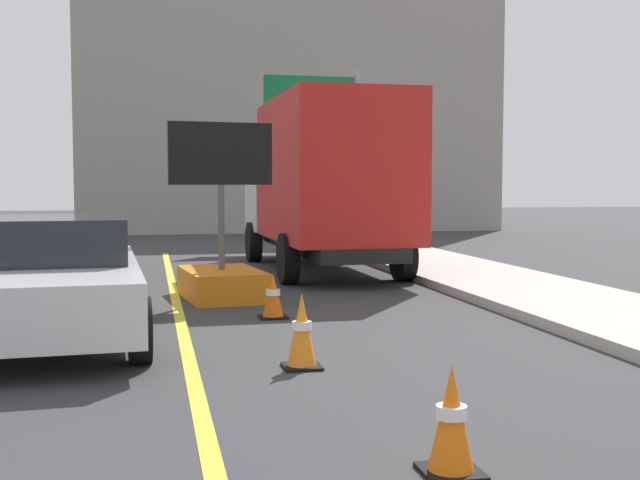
{
  "coord_description": "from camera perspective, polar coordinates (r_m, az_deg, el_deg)",
  "views": [
    {
      "loc": [
        -0.36,
        3.43,
        1.75
      ],
      "look_at": [
        0.66,
        8.17,
        1.41
      ],
      "focal_mm": 44.66,
      "sensor_mm": 36.0,
      "label": 1
    }
  ],
  "objects": [
    {
      "name": "arrow_board_trailer",
      "position": [
        12.32,
        -7.07,
        -1.97
      ],
      "size": [
        1.6,
        1.92,
        2.7
      ],
      "color": "orange",
      "rests_on": "ground"
    },
    {
      "name": "box_truck",
      "position": [
        15.9,
        0.29,
        4.24
      ],
      "size": [
        2.49,
        6.65,
        3.38
      ],
      "color": "black",
      "rests_on": "ground"
    },
    {
      "name": "pickup_car",
      "position": [
        9.52,
        -18.96,
        -2.6
      ],
      "size": [
        2.32,
        4.65,
        1.38
      ],
      "color": "silver",
      "rests_on": "ground"
    },
    {
      "name": "highway_guide_sign",
      "position": [
        22.79,
        0.77,
        8.19
      ],
      "size": [
        2.79,
        0.18,
        5.0
      ],
      "color": "gray",
      "rests_on": "ground"
    },
    {
      "name": "far_building_block",
      "position": [
        33.28,
        -2.84,
        9.97
      ],
      "size": [
        15.72,
        8.69,
        10.44
      ],
      "primitive_type": "cube",
      "color": "gray",
      "rests_on": "ground"
    },
    {
      "name": "traffic_cone_mid_lane",
      "position": [
        4.98,
        9.4,
        -12.65
      ],
      "size": [
        0.36,
        0.36,
        0.67
      ],
      "color": "black",
      "rests_on": "ground"
    },
    {
      "name": "traffic_cone_far_lane",
      "position": [
        7.63,
        -1.31,
        -6.56
      ],
      "size": [
        0.36,
        0.36,
        0.72
      ],
      "color": "black",
      "rests_on": "ground"
    },
    {
      "name": "traffic_cone_curbside",
      "position": [
        10.48,
        -3.39,
        -4.03
      ],
      "size": [
        0.36,
        0.36,
        0.6
      ],
      "color": "black",
      "rests_on": "ground"
    }
  ]
}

